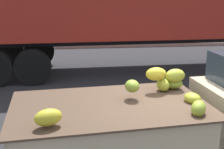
{
  "coord_description": "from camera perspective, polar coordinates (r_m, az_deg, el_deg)",
  "views": [
    {
      "loc": [
        -1.63,
        -4.61,
        2.78
      ],
      "look_at": [
        -1.1,
        0.19,
        1.4
      ],
      "focal_mm": 48.63,
      "sensor_mm": 36.0,
      "label": 1
    }
  ],
  "objects": [
    {
      "name": "curb_strip",
      "position": [
        15.15,
        -0.02,
        5.61
      ],
      "size": [
        80.0,
        0.8,
        0.16
      ],
      "primitive_type": "cube",
      "color": "gray",
      "rests_on": "ground"
    }
  ]
}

